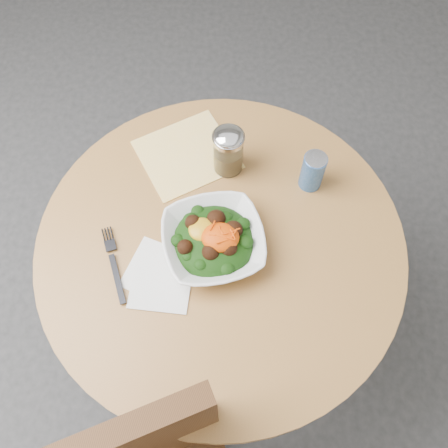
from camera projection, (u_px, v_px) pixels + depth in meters
name	position (u px, v px, depth m)	size (l,w,h in m)	color
ground	(222.00, 327.00, 1.88)	(6.00, 6.00, 0.00)	#2E2E31
table	(221.00, 272.00, 1.39)	(0.90, 0.90, 0.75)	black
cloth_napkin	(187.00, 154.00, 1.33)	(0.24, 0.22, 0.00)	#FAAC0D
paper_napkins	(159.00, 277.00, 1.17)	(0.18, 0.20, 0.00)	white
salad_bowl	(214.00, 241.00, 1.17)	(0.29, 0.29, 0.09)	white
fork	(114.00, 262.00, 1.18)	(0.08, 0.20, 0.00)	black
spice_shaker	(228.00, 151.00, 1.25)	(0.08, 0.08, 0.14)	silver
beverage_can	(313.00, 171.00, 1.24)	(0.06, 0.06, 0.11)	navy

